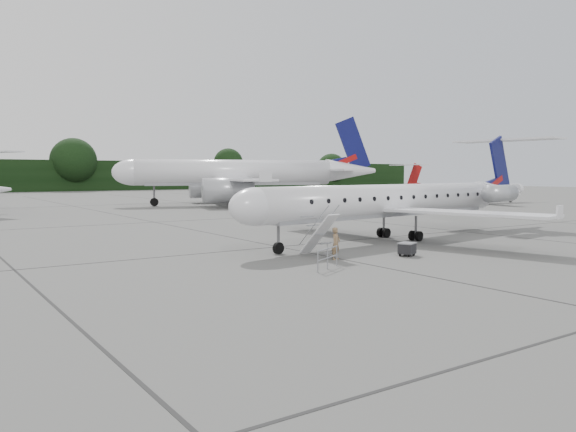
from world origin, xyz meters
TOP-DOWN VIEW (x-y plane):
  - ground at (0.00, 0.00)m, footprint 320.00×320.00m
  - treeline at (0.00, 130.00)m, footprint 260.00×4.00m
  - main_regional_jet at (2.33, 5.40)m, footprint 32.42×25.14m
  - airstair at (-6.40, 2.01)m, footprint 1.13×2.40m
  - passenger at (-6.24, 0.72)m, footprint 0.74×0.62m
  - safety_railing at (-8.49, -1.43)m, footprint 1.99×1.08m
  - baggage_cart at (-2.10, -0.48)m, footprint 1.15×1.05m
  - bg_narrowbody at (14.42, 49.46)m, footprint 42.69×36.07m
  - bg_regional_right at (46.57, 32.43)m, footprint 25.07×19.79m

SIDE VIEW (x-z plane):
  - ground at x=0.00m, z-range 0.00..0.00m
  - baggage_cart at x=-2.10m, z-range 0.00..0.81m
  - safety_railing at x=-8.49m, z-range 0.00..1.00m
  - passenger at x=-6.24m, z-range 0.00..1.73m
  - airstair at x=-6.40m, z-range 0.00..2.41m
  - bg_regional_right at x=46.57m, z-range 0.00..5.97m
  - main_regional_jet at x=2.33m, z-range 0.00..7.68m
  - treeline at x=0.00m, z-range 0.00..8.00m
  - bg_narrowbody at x=14.42m, z-range 0.00..13.08m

